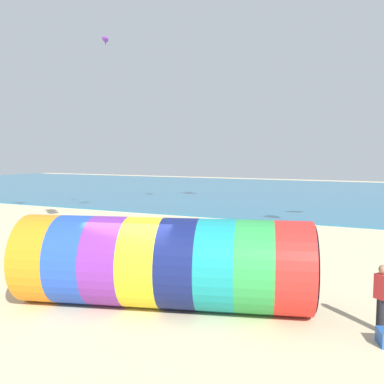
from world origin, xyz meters
name	(u,v)px	position (x,y,z in m)	size (l,w,h in m)	color
ground_plane	(141,303)	(0.00, 0.00, 0.00)	(120.00, 120.00, 0.00)	beige
sea	(319,194)	(0.00, 36.11, 0.05)	(120.00, 40.00, 0.10)	teal
giant_inflatable_tube	(164,262)	(0.75, 0.04, 1.30)	(8.78, 4.76, 2.59)	orange
kite_handler	(382,298)	(6.53, 0.74, 0.87)	(0.42, 0.39, 1.70)	black
kite_purple_parafoil	(105,39)	(-9.36, 11.38, 11.30)	(0.70, 0.99, 0.48)	purple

